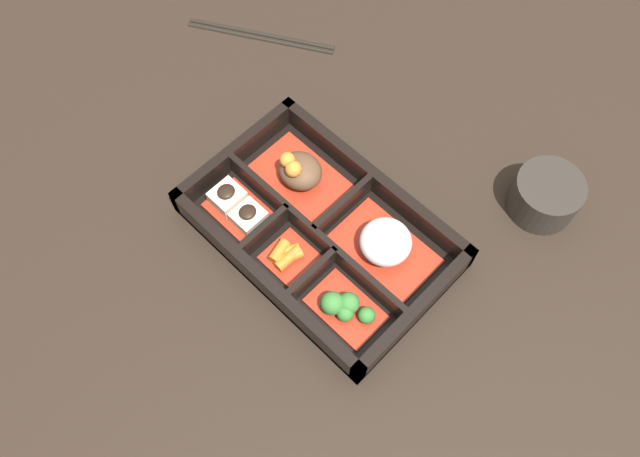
# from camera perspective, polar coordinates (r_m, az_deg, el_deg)

# --- Properties ---
(ground_plane) EXTENTS (3.00, 3.00, 0.00)m
(ground_plane) POSITION_cam_1_polar(r_m,az_deg,el_deg) (0.82, 0.00, -0.77)
(ground_plane) COLOR black
(bento_base) EXTENTS (0.33, 0.22, 0.01)m
(bento_base) POSITION_cam_1_polar(r_m,az_deg,el_deg) (0.81, 0.00, -0.62)
(bento_base) COLOR black
(bento_base) RESTS_ON ground_plane
(bento_rim) EXTENTS (0.33, 0.22, 0.05)m
(bento_rim) POSITION_cam_1_polar(r_m,az_deg,el_deg) (0.80, -0.17, -0.20)
(bento_rim) COLOR black
(bento_rim) RESTS_ON ground_plane
(bowl_stew) EXTENTS (0.13, 0.08, 0.06)m
(bowl_stew) POSITION_cam_1_polar(r_m,az_deg,el_deg) (0.83, -1.88, 5.14)
(bowl_stew) COLOR #B22D19
(bowl_stew) RESTS_ON bento_base
(bowl_rice) EXTENTS (0.13, 0.08, 0.05)m
(bowl_rice) POSITION_cam_1_polar(r_m,az_deg,el_deg) (0.78, 5.98, -1.40)
(bowl_rice) COLOR #B22D19
(bowl_rice) RESTS_ON bento_base
(bowl_tofu) EXTENTS (0.08, 0.06, 0.03)m
(bowl_tofu) POSITION_cam_1_polar(r_m,az_deg,el_deg) (0.82, -7.55, 1.98)
(bowl_tofu) COLOR #B22D19
(bowl_tofu) RESTS_ON bento_base
(bowl_carrots) EXTENTS (0.07, 0.06, 0.02)m
(bowl_carrots) POSITION_cam_1_polar(r_m,az_deg,el_deg) (0.79, -3.01, -2.51)
(bowl_carrots) COLOR #B22D19
(bowl_carrots) RESTS_ON bento_base
(bowl_greens) EXTENTS (0.09, 0.06, 0.03)m
(bowl_greens) POSITION_cam_1_polar(r_m,az_deg,el_deg) (0.76, 2.27, -7.20)
(bowl_greens) COLOR #B22D19
(bowl_greens) RESTS_ON bento_base
(tea_cup) EXTENTS (0.09, 0.09, 0.06)m
(tea_cup) POSITION_cam_1_polar(r_m,az_deg,el_deg) (0.87, 19.93, 2.89)
(tea_cup) COLOR #2D2823
(tea_cup) RESTS_ON ground_plane
(chopsticks) EXTENTS (0.21, 0.13, 0.01)m
(chopsticks) POSITION_cam_1_polar(r_m,az_deg,el_deg) (1.02, -5.46, 17.21)
(chopsticks) COLOR black
(chopsticks) RESTS_ON ground_plane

